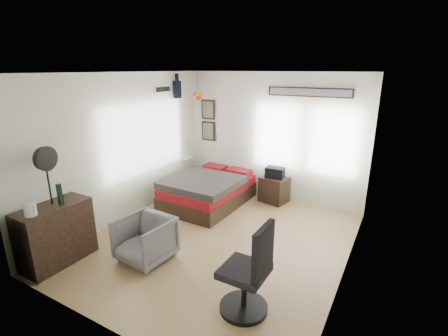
{
  "coord_description": "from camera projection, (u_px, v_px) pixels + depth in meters",
  "views": [
    {
      "loc": [
        2.47,
        -4.14,
        2.76
      ],
      "look_at": [
        -0.1,
        0.4,
        1.15
      ],
      "focal_mm": 26.0,
      "sensor_mm": 36.0,
      "label": 1
    }
  ],
  "objects": [
    {
      "name": "ground_plane",
      "position": [
        217.0,
        241.0,
        5.43
      ],
      "size": [
        4.0,
        4.5,
        0.01
      ],
      "primitive_type": "cube",
      "color": "#9B7A50"
    },
    {
      "name": "room_shell",
      "position": [
        219.0,
        144.0,
        5.14
      ],
      "size": [
        4.02,
        4.52,
        2.71
      ],
      "color": "beige",
      "rests_on": "ground_plane"
    },
    {
      "name": "wall_decor",
      "position": [
        219.0,
        100.0,
        6.95
      ],
      "size": [
        3.55,
        1.32,
        1.44
      ],
      "color": "black",
      "rests_on": "room_shell"
    },
    {
      "name": "bed",
      "position": [
        208.0,
        191.0,
        6.82
      ],
      "size": [
        1.43,
        1.93,
        0.61
      ],
      "rotation": [
        0.0,
        0.0,
        -0.03
      ],
      "color": "black",
      "rests_on": "ground_plane"
    },
    {
      "name": "dresser",
      "position": [
        56.0,
        234.0,
        4.72
      ],
      "size": [
        0.48,
        1.0,
        0.9
      ],
      "primitive_type": "cube",
      "color": "black",
      "rests_on": "ground_plane"
    },
    {
      "name": "armchair",
      "position": [
        145.0,
        239.0,
        4.8
      ],
      "size": [
        0.77,
        0.79,
        0.67
      ],
      "primitive_type": "imported",
      "rotation": [
        0.0,
        0.0,
        -0.08
      ],
      "color": "slate",
      "rests_on": "ground_plane"
    },
    {
      "name": "nightstand",
      "position": [
        274.0,
        190.0,
        6.94
      ],
      "size": [
        0.62,
        0.54,
        0.55
      ],
      "primitive_type": "cube",
      "rotation": [
        0.0,
        0.0,
        -0.21
      ],
      "color": "black",
      "rests_on": "ground_plane"
    },
    {
      "name": "task_chair",
      "position": [
        249.0,
        277.0,
        3.71
      ],
      "size": [
        0.58,
        0.58,
        1.15
      ],
      "rotation": [
        0.0,
        0.0,
        -0.01
      ],
      "color": "black",
      "rests_on": "ground_plane"
    },
    {
      "name": "kettle",
      "position": [
        30.0,
        209.0,
        4.25
      ],
      "size": [
        0.18,
        0.15,
        0.2
      ],
      "rotation": [
        0.0,
        0.0,
        -0.1
      ],
      "color": "silver",
      "rests_on": "dresser"
    },
    {
      "name": "bottle",
      "position": [
        60.0,
        194.0,
        4.59
      ],
      "size": [
        0.08,
        0.08,
        0.3
      ],
      "primitive_type": "cylinder",
      "color": "black",
      "rests_on": "dresser"
    },
    {
      "name": "stand_fan",
      "position": [
        45.0,
        160.0,
        4.44
      ],
      "size": [
        0.14,
        0.35,
        0.85
      ],
      "rotation": [
        0.0,
        0.0,
        0.17
      ],
      "color": "black",
      "rests_on": "dresser"
    },
    {
      "name": "black_bag",
      "position": [
        275.0,
        172.0,
        6.83
      ],
      "size": [
        0.4,
        0.28,
        0.22
      ],
      "primitive_type": "cube",
      "rotation": [
        0.0,
        0.0,
        0.08
      ],
      "color": "black",
      "rests_on": "nightstand"
    }
  ]
}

